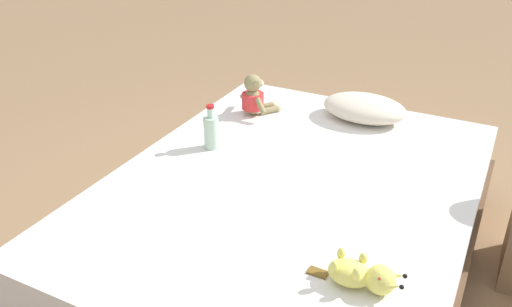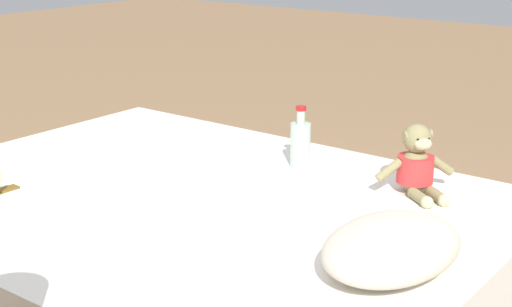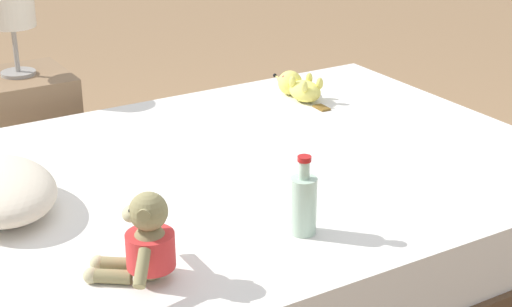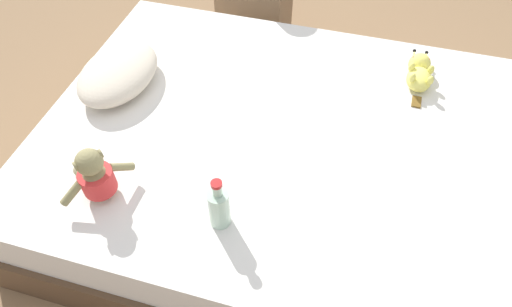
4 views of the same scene
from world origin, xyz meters
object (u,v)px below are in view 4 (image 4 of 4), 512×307
object	(u,v)px
plush_monkey	(95,176)
glass_bottle	(219,207)
plush_yellow_creature	(419,72)
nightstand	(256,13)
bed	(282,166)
pillow	(118,73)

from	to	relation	value
plush_monkey	glass_bottle	world-z (taller)	plush_monkey
plush_yellow_creature	nightstand	size ratio (longest dim) A/B	0.59
plush_monkey	glass_bottle	size ratio (longest dim) A/B	1.12
glass_bottle	nightstand	world-z (taller)	glass_bottle
plush_monkey	nightstand	xyz separation A→B (m)	(1.59, -0.15, -0.29)
bed	nightstand	bearing A→B (deg)	21.53
pillow	plush_monkey	bearing A→B (deg)	-159.89
glass_bottle	bed	bearing A→B (deg)	-13.76
bed	pillow	bearing A→B (deg)	83.70
pillow	nightstand	size ratio (longest dim) A/B	0.85
plush_monkey	bed	bearing A→B (deg)	-50.39
pillow	plush_yellow_creature	world-z (taller)	pillow
pillow	plush_monkey	xyz separation A→B (m)	(-0.57, -0.21, 0.03)
plush_yellow_creature	nightstand	bearing A→B (deg)	56.64
nightstand	bed	bearing A→B (deg)	-158.47
bed	nightstand	xyz separation A→B (m)	(1.11, 0.44, 0.05)
bed	glass_bottle	distance (m)	0.59
glass_bottle	pillow	bearing A→B (deg)	49.75
nightstand	plush_monkey	bearing A→B (deg)	174.73
bed	pillow	size ratio (longest dim) A/B	4.50
bed	nightstand	world-z (taller)	nightstand
glass_bottle	nightstand	bearing A→B (deg)	11.32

